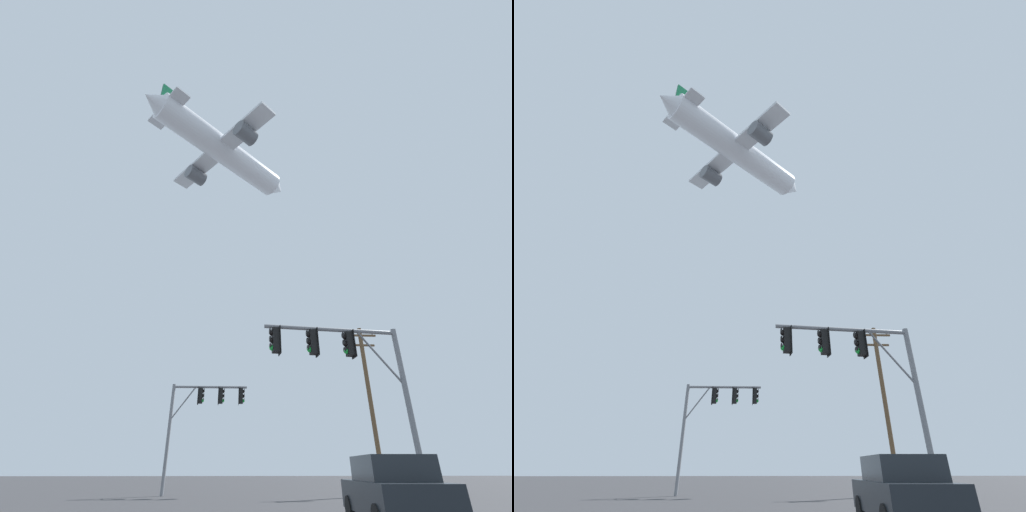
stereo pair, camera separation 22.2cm
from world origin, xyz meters
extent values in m
cylinder|color=slate|center=(5.87, 6.66, 3.01)|extent=(0.20, 0.20, 6.02)
cylinder|color=slate|center=(3.29, 6.40, 5.87)|extent=(5.17, 0.68, 0.15)
cylinder|color=slate|center=(5.09, 6.58, 4.89)|extent=(1.62, 0.24, 2.01)
cube|color=black|center=(1.12, 6.17, 5.35)|extent=(0.29, 0.34, 0.90)
cylinder|color=black|center=(1.12, 6.17, 5.86)|extent=(0.05, 0.05, 0.12)
cube|color=black|center=(1.26, 6.19, 5.35)|extent=(0.07, 0.46, 1.04)
sphere|color=black|center=(0.98, 6.16, 5.62)|extent=(0.20, 0.20, 0.20)
cylinder|color=black|center=(0.91, 6.15, 5.68)|extent=(0.06, 0.21, 0.21)
sphere|color=black|center=(0.98, 6.16, 5.34)|extent=(0.20, 0.20, 0.20)
cylinder|color=black|center=(0.91, 6.15, 5.40)|extent=(0.06, 0.21, 0.21)
sphere|color=green|center=(0.98, 6.16, 5.06)|extent=(0.20, 0.20, 0.20)
cylinder|color=black|center=(0.91, 6.15, 5.12)|extent=(0.06, 0.21, 0.21)
cube|color=black|center=(2.54, 6.32, 5.35)|extent=(0.29, 0.34, 0.90)
cylinder|color=black|center=(2.54, 6.32, 5.86)|extent=(0.05, 0.05, 0.12)
cube|color=black|center=(2.68, 6.33, 5.35)|extent=(0.07, 0.46, 1.04)
sphere|color=black|center=(2.39, 6.30, 5.62)|extent=(0.20, 0.20, 0.20)
cylinder|color=black|center=(2.33, 6.30, 5.68)|extent=(0.06, 0.21, 0.21)
sphere|color=black|center=(2.39, 6.30, 5.34)|extent=(0.20, 0.20, 0.20)
cylinder|color=black|center=(2.33, 6.30, 5.40)|extent=(0.06, 0.21, 0.21)
sphere|color=green|center=(2.39, 6.30, 5.06)|extent=(0.20, 0.20, 0.20)
cylinder|color=black|center=(2.33, 6.30, 5.12)|extent=(0.06, 0.21, 0.21)
cube|color=black|center=(3.96, 6.46, 5.35)|extent=(0.29, 0.34, 0.90)
cylinder|color=black|center=(3.96, 6.46, 5.86)|extent=(0.05, 0.05, 0.12)
cube|color=black|center=(4.10, 6.48, 5.35)|extent=(0.07, 0.46, 1.04)
sphere|color=black|center=(3.81, 6.45, 5.62)|extent=(0.20, 0.20, 0.20)
cylinder|color=black|center=(3.75, 6.44, 5.68)|extent=(0.06, 0.21, 0.21)
sphere|color=black|center=(3.81, 6.45, 5.34)|extent=(0.20, 0.20, 0.20)
cylinder|color=black|center=(3.75, 6.44, 5.40)|extent=(0.06, 0.21, 0.21)
sphere|color=green|center=(3.81, 6.45, 5.06)|extent=(0.20, 0.20, 0.20)
cylinder|color=black|center=(3.75, 6.44, 5.12)|extent=(0.06, 0.21, 0.21)
cylinder|color=slate|center=(-4.21, 17.18, 2.95)|extent=(0.20, 0.20, 5.90)
cylinder|color=slate|center=(-1.90, 17.15, 5.75)|extent=(4.63, 0.22, 0.15)
cylinder|color=slate|center=(-3.52, 17.17, 4.80)|extent=(1.45, 0.10, 1.96)
cube|color=black|center=(0.05, 17.12, 5.23)|extent=(0.26, 0.32, 0.90)
cylinder|color=black|center=(0.05, 17.12, 5.74)|extent=(0.05, 0.05, 0.12)
cube|color=black|center=(-0.09, 17.12, 5.23)|extent=(0.03, 0.46, 1.04)
sphere|color=black|center=(0.19, 17.11, 5.50)|extent=(0.20, 0.20, 0.20)
cylinder|color=black|center=(0.26, 17.11, 5.56)|extent=(0.04, 0.21, 0.21)
sphere|color=black|center=(0.19, 17.11, 5.22)|extent=(0.20, 0.20, 0.20)
cylinder|color=black|center=(0.26, 17.11, 5.28)|extent=(0.04, 0.21, 0.21)
sphere|color=green|center=(0.19, 17.11, 4.94)|extent=(0.20, 0.20, 0.20)
cylinder|color=black|center=(0.26, 17.11, 5.00)|extent=(0.04, 0.21, 0.21)
cube|color=black|center=(-1.23, 17.14, 5.23)|extent=(0.26, 0.32, 0.90)
cylinder|color=black|center=(-1.23, 17.14, 5.74)|extent=(0.05, 0.05, 0.12)
cube|color=black|center=(-1.37, 17.14, 5.23)|extent=(0.03, 0.46, 1.04)
sphere|color=black|center=(-1.08, 17.13, 5.50)|extent=(0.20, 0.20, 0.20)
cylinder|color=black|center=(-1.02, 17.13, 5.56)|extent=(0.04, 0.21, 0.21)
sphere|color=black|center=(-1.08, 17.13, 5.22)|extent=(0.20, 0.20, 0.20)
cylinder|color=black|center=(-1.02, 17.13, 5.28)|extent=(0.04, 0.21, 0.21)
sphere|color=green|center=(-1.08, 17.13, 4.94)|extent=(0.20, 0.20, 0.20)
cylinder|color=black|center=(-1.02, 17.13, 5.00)|extent=(0.04, 0.21, 0.21)
cube|color=black|center=(-2.50, 17.15, 5.23)|extent=(0.26, 0.32, 0.90)
cylinder|color=black|center=(-2.50, 17.15, 5.74)|extent=(0.05, 0.05, 0.12)
cube|color=black|center=(-2.64, 17.16, 5.23)|extent=(0.03, 0.46, 1.04)
sphere|color=black|center=(-2.35, 17.15, 5.50)|extent=(0.20, 0.20, 0.20)
cylinder|color=black|center=(-2.29, 17.15, 5.56)|extent=(0.04, 0.21, 0.21)
sphere|color=black|center=(-2.35, 17.15, 5.22)|extent=(0.20, 0.20, 0.20)
cylinder|color=black|center=(-2.29, 17.15, 5.28)|extent=(0.04, 0.21, 0.21)
sphere|color=green|center=(-2.35, 17.15, 4.94)|extent=(0.20, 0.20, 0.20)
cylinder|color=black|center=(-2.29, 17.15, 5.00)|extent=(0.04, 0.21, 0.21)
cylinder|color=brown|center=(8.39, 17.21, 4.93)|extent=(0.28, 0.28, 9.85)
cube|color=brown|center=(8.39, 17.21, 9.35)|extent=(2.20, 0.12, 0.12)
cube|color=brown|center=(8.39, 17.21, 8.65)|extent=(1.80, 0.12, 0.12)
cylinder|color=gray|center=(7.49, 17.21, 9.47)|extent=(0.10, 0.10, 0.18)
cylinder|color=gray|center=(9.29, 17.21, 9.47)|extent=(0.10, 0.10, 0.18)
cylinder|color=white|center=(-3.46, 32.81, 44.90)|extent=(19.73, 18.21, 4.06)
cone|color=white|center=(6.00, 41.25, 44.90)|extent=(4.65, 4.73, 3.85)
cone|color=white|center=(-12.83, 24.46, 44.90)|extent=(4.19, 4.26, 3.45)
cube|color=silver|center=(-3.93, 32.39, 44.29)|extent=(16.42, 17.94, 0.46)
cylinder|color=#595B60|center=(-7.95, 36.89, 43.07)|extent=(3.79, 3.73, 2.28)
cylinder|color=#595B60|center=(0.08, 27.89, 43.07)|extent=(3.79, 3.73, 2.28)
cube|color=#0C5933|center=(-10.84, 26.23, 47.18)|extent=(2.85, 2.59, 4.82)
cube|color=silver|center=(-11.03, 26.06, 45.28)|extent=(6.77, 7.20, 0.25)
cube|color=black|center=(3.83, 4.27, 0.67)|extent=(2.02, 4.19, 0.70)
cube|color=#1E2328|center=(3.83, 4.12, 1.30)|extent=(1.72, 2.28, 0.60)
cylinder|color=black|center=(3.09, 5.67, 0.32)|extent=(0.27, 0.65, 0.64)
cylinder|color=black|center=(4.73, 5.58, 0.32)|extent=(0.27, 0.65, 0.64)
camera|label=1|loc=(-0.32, -6.40, 1.30)|focal=24.57mm
camera|label=2|loc=(-0.09, -6.41, 1.30)|focal=24.57mm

